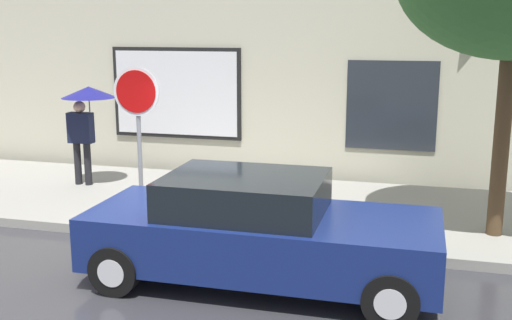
{
  "coord_description": "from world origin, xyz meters",
  "views": [
    {
      "loc": [
        2.67,
        -7.39,
        3.25
      ],
      "look_at": [
        0.23,
        1.8,
        1.2
      ],
      "focal_mm": 43.35,
      "sensor_mm": 36.0,
      "label": 1
    }
  ],
  "objects_px": {
    "pedestrian_with_umbrella": "(86,106)",
    "stop_sign": "(137,114)",
    "parked_car": "(259,231)",
    "fire_hydrant": "(256,197)"
  },
  "relations": [
    {
      "from": "pedestrian_with_umbrella",
      "to": "stop_sign",
      "type": "xyz_separation_m",
      "value": [
        2.06,
        -2.02,
        0.18
      ]
    },
    {
      "from": "parked_car",
      "to": "stop_sign",
      "type": "relative_size",
      "value": 1.77
    },
    {
      "from": "fire_hydrant",
      "to": "parked_car",
      "type": "bearing_deg",
      "value": -74.16
    },
    {
      "from": "pedestrian_with_umbrella",
      "to": "stop_sign",
      "type": "bearing_deg",
      "value": -44.36
    },
    {
      "from": "fire_hydrant",
      "to": "pedestrian_with_umbrella",
      "type": "xyz_separation_m",
      "value": [
        -3.81,
        1.44,
        1.19
      ]
    },
    {
      "from": "fire_hydrant",
      "to": "stop_sign",
      "type": "relative_size",
      "value": 0.32
    },
    {
      "from": "fire_hydrant",
      "to": "pedestrian_with_umbrella",
      "type": "height_order",
      "value": "pedestrian_with_umbrella"
    },
    {
      "from": "parked_car",
      "to": "fire_hydrant",
      "type": "relative_size",
      "value": 5.44
    },
    {
      "from": "stop_sign",
      "to": "parked_car",
      "type": "bearing_deg",
      "value": -32.29
    },
    {
      "from": "pedestrian_with_umbrella",
      "to": "stop_sign",
      "type": "distance_m",
      "value": 2.89
    }
  ]
}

